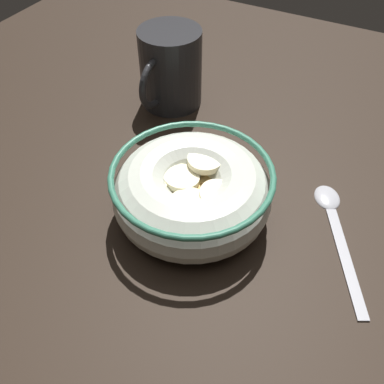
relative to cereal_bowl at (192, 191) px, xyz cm
name	(u,v)px	position (x,y,z in cm)	size (l,w,h in cm)	color
ground_plane	(192,219)	(0.00, 0.03, -4.10)	(98.16, 98.16, 2.00)	black
cereal_bowl	(192,191)	(0.00, 0.00, 0.00)	(15.34, 15.34, 5.76)	beige
spoon	(334,217)	(-5.78, 12.83, -2.78)	(14.52, 8.75, 0.80)	#A5A5AD
coffee_mug	(170,69)	(-15.82, -11.42, 1.72)	(10.83, 7.72, 9.65)	#262628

